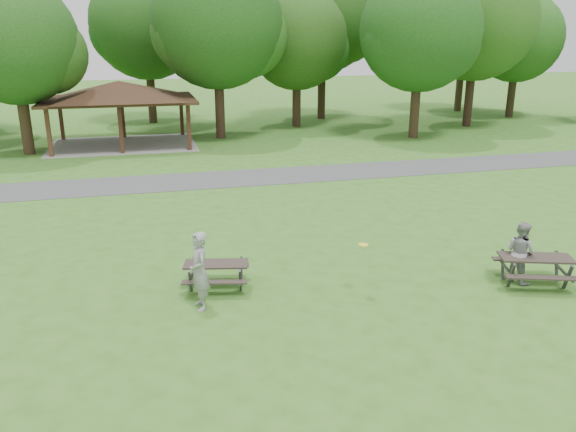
# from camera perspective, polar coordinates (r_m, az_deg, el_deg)

# --- Properties ---
(ground) EXTENTS (160.00, 160.00, 0.00)m
(ground) POSITION_cam_1_polar(r_m,az_deg,el_deg) (12.75, 0.17, -11.28)
(ground) COLOR #346B1E
(ground) RESTS_ON ground
(asphalt_path) EXTENTS (120.00, 3.20, 0.02)m
(asphalt_path) POSITION_cam_1_polar(r_m,az_deg,el_deg) (25.70, -7.81, 3.67)
(asphalt_path) COLOR #464649
(asphalt_path) RESTS_ON ground
(pavilion) EXTENTS (8.60, 7.01, 3.76)m
(pavilion) POSITION_cam_1_polar(r_m,az_deg,el_deg) (34.94, -16.78, 11.88)
(pavilion) COLOR #3D2516
(pavilion) RESTS_ON ground
(tree_row_d) EXTENTS (6.93, 6.60, 9.27)m
(tree_row_d) POSITION_cam_1_polar(r_m,az_deg,el_deg) (33.86, -25.89, 15.35)
(tree_row_d) COLOR #312215
(tree_row_d) RESTS_ON ground
(tree_row_e) EXTENTS (8.40, 8.00, 11.02)m
(tree_row_e) POSITION_cam_1_polar(r_m,az_deg,el_deg) (36.15, -7.08, 18.56)
(tree_row_e) COLOR #301D15
(tree_row_e) RESTS_ON ground
(tree_row_f) EXTENTS (7.35, 7.00, 9.55)m
(tree_row_f) POSITION_cam_1_polar(r_m,az_deg,el_deg) (40.80, 1.02, 17.25)
(tree_row_f) COLOR black
(tree_row_f) RESTS_ON ground
(tree_row_g) EXTENTS (7.77, 7.40, 10.25)m
(tree_row_g) POSITION_cam_1_polar(r_m,az_deg,el_deg) (36.92, 13.36, 17.51)
(tree_row_g) COLOR black
(tree_row_g) RESTS_ON ground
(tree_row_h) EXTENTS (8.61, 8.20, 11.37)m
(tree_row_h) POSITION_cam_1_polar(r_m,az_deg,el_deg) (42.96, 18.66, 17.99)
(tree_row_h) COLOR black
(tree_row_h) RESTS_ON ground
(tree_row_i) EXTENTS (7.14, 6.80, 9.52)m
(tree_row_i) POSITION_cam_1_polar(r_m,az_deg,el_deg) (49.21, 22.36, 16.16)
(tree_row_i) COLOR black
(tree_row_i) RESTS_ON ground
(tree_deep_b) EXTENTS (8.40, 8.00, 11.13)m
(tree_deep_b) POSITION_cam_1_polar(r_m,az_deg,el_deg) (43.82, -14.05, 18.16)
(tree_deep_b) COLOR black
(tree_deep_b) RESTS_ON ground
(tree_deep_c) EXTENTS (8.82, 8.40, 11.90)m
(tree_deep_c) POSITION_cam_1_polar(r_m,az_deg,el_deg) (45.04, 3.68, 19.31)
(tree_deep_c) COLOR black
(tree_deep_c) RESTS_ON ground
(tree_deep_d) EXTENTS (8.40, 8.00, 11.27)m
(tree_deep_d) POSITION_cam_1_polar(r_m,az_deg,el_deg) (51.86, 17.61, 17.89)
(tree_deep_d) COLOR black
(tree_deep_d) RESTS_ON ground
(picnic_table_middle) EXTENTS (1.87, 1.63, 0.71)m
(picnic_table_middle) POSITION_cam_1_polar(r_m,az_deg,el_deg) (14.54, -7.30, -5.36)
(picnic_table_middle) COLOR #2E2521
(picnic_table_middle) RESTS_ON ground
(picnic_table_far) EXTENTS (2.20, 1.97, 0.79)m
(picnic_table_far) POSITION_cam_1_polar(r_m,az_deg,el_deg) (15.96, 23.83, -4.41)
(picnic_table_far) COLOR #2C2520
(picnic_table_far) RESTS_ON ground
(frisbee_in_flight) EXTENTS (0.29, 0.29, 0.02)m
(frisbee_in_flight) POSITION_cam_1_polar(r_m,az_deg,el_deg) (13.88, 7.67, -2.92)
(frisbee_in_flight) COLOR yellow
(frisbee_in_flight) RESTS_ON ground
(frisbee_thrower) EXTENTS (0.56, 0.76, 1.91)m
(frisbee_thrower) POSITION_cam_1_polar(r_m,az_deg,el_deg) (13.37, -9.00, -5.53)
(frisbee_thrower) COLOR gray
(frisbee_thrower) RESTS_ON ground
(frisbee_catcher) EXTENTS (0.81, 0.93, 1.64)m
(frisbee_catcher) POSITION_cam_1_polar(r_m,az_deg,el_deg) (15.90, 22.52, -3.40)
(frisbee_catcher) COLOR gray
(frisbee_catcher) RESTS_ON ground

